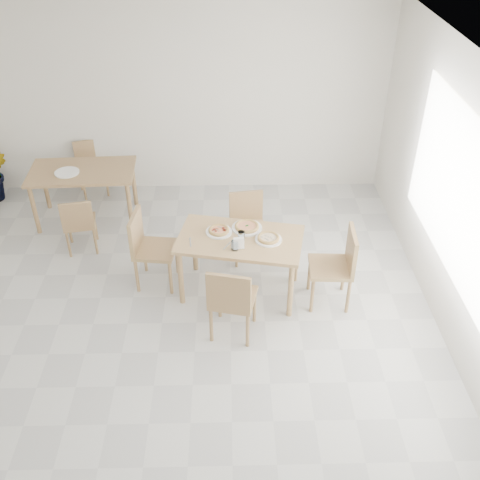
{
  "coord_description": "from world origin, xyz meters",
  "views": [
    {
      "loc": [
        0.75,
        -4.1,
        4.24
      ],
      "look_at": [
        0.86,
        0.97,
        0.72
      ],
      "focal_mm": 42.0,
      "sensor_mm": 36.0,
      "label": 1
    }
  ],
  "objects_px": {
    "plate_empty": "(67,172)",
    "chair_west": "(148,244)",
    "plate_margherita": "(247,228)",
    "pizza_pepperoni": "(219,230)",
    "plate_mushroom": "(268,239)",
    "tumbler_b": "(235,245)",
    "second_table": "(83,176)",
    "chair_south": "(231,298)",
    "tumbler_a": "(241,236)",
    "chair_back_s": "(79,222)",
    "chair_east": "(339,263)",
    "chair_north": "(247,221)",
    "plate_pepperoni": "(219,232)",
    "main_table": "(240,245)",
    "pizza_margherita": "(247,226)",
    "napkin_holder": "(239,244)",
    "pizza_mushroom": "(268,238)",
    "chair_back_n": "(90,164)"
  },
  "relations": [
    {
      "from": "chair_west",
      "to": "plate_pepperoni",
      "type": "xyz_separation_m",
      "value": [
        0.82,
        -0.09,
        0.22
      ]
    },
    {
      "from": "plate_empty",
      "to": "chair_west",
      "type": "bearing_deg",
      "value": -48.7
    },
    {
      "from": "chair_south",
      "to": "plate_mushroom",
      "type": "xyz_separation_m",
      "value": [
        0.41,
        0.7,
        0.23
      ]
    },
    {
      "from": "napkin_holder",
      "to": "chair_back_n",
      "type": "distance_m",
      "value": 3.4
    },
    {
      "from": "tumbler_b",
      "to": "plate_empty",
      "type": "height_order",
      "value": "tumbler_b"
    },
    {
      "from": "napkin_holder",
      "to": "pizza_pepperoni",
      "type": "bearing_deg",
      "value": 117.09
    },
    {
      "from": "plate_mushroom",
      "to": "tumbler_a",
      "type": "xyz_separation_m",
      "value": [
        -0.3,
        0.02,
        0.04
      ]
    },
    {
      "from": "chair_north",
      "to": "chair_west",
      "type": "bearing_deg",
      "value": -163.19
    },
    {
      "from": "main_table",
      "to": "pizza_margherita",
      "type": "distance_m",
      "value": 0.24
    },
    {
      "from": "chair_east",
      "to": "plate_pepperoni",
      "type": "distance_m",
      "value": 1.37
    },
    {
      "from": "chair_back_s",
      "to": "chair_east",
      "type": "bearing_deg",
      "value": 150.8
    },
    {
      "from": "napkin_holder",
      "to": "chair_back_n",
      "type": "xyz_separation_m",
      "value": [
        -2.14,
        2.61,
        -0.36
      ]
    },
    {
      "from": "chair_north",
      "to": "tumbler_b",
      "type": "bearing_deg",
      "value": -108.15
    },
    {
      "from": "chair_west",
      "to": "chair_south",
      "type": "bearing_deg",
      "value": -128.31
    },
    {
      "from": "chair_south",
      "to": "chair_north",
      "type": "xyz_separation_m",
      "value": [
        0.21,
        1.49,
        -0.04
      ]
    },
    {
      "from": "chair_north",
      "to": "second_table",
      "type": "relative_size",
      "value": 0.59
    },
    {
      "from": "tumbler_b",
      "to": "second_table",
      "type": "relative_size",
      "value": 0.07
    },
    {
      "from": "chair_north",
      "to": "plate_margherita",
      "type": "relative_size",
      "value": 2.49
    },
    {
      "from": "chair_east",
      "to": "second_table",
      "type": "xyz_separation_m",
      "value": [
        -3.16,
        1.83,
        0.12
      ]
    },
    {
      "from": "pizza_pepperoni",
      "to": "chair_back_s",
      "type": "bearing_deg",
      "value": 157.6
    },
    {
      "from": "chair_north",
      "to": "tumbler_a",
      "type": "relative_size",
      "value": 8.5
    },
    {
      "from": "plate_mushroom",
      "to": "plate_empty",
      "type": "height_order",
      "value": "same"
    },
    {
      "from": "chair_south",
      "to": "plate_pepperoni",
      "type": "height_order",
      "value": "chair_south"
    },
    {
      "from": "tumbler_a",
      "to": "chair_back_s",
      "type": "relative_size",
      "value": 0.13
    },
    {
      "from": "chair_west",
      "to": "tumbler_a",
      "type": "distance_m",
      "value": 1.13
    },
    {
      "from": "pizza_pepperoni",
      "to": "tumbler_a",
      "type": "distance_m",
      "value": 0.28
    },
    {
      "from": "pizza_margherita",
      "to": "pizza_pepperoni",
      "type": "relative_size",
      "value": 1.11
    },
    {
      "from": "tumbler_b",
      "to": "napkin_holder",
      "type": "height_order",
      "value": "napkin_holder"
    },
    {
      "from": "main_table",
      "to": "chair_west",
      "type": "xyz_separation_m",
      "value": [
        -1.06,
        0.2,
        -0.12
      ]
    },
    {
      "from": "chair_east",
      "to": "plate_mushroom",
      "type": "bearing_deg",
      "value": -97.93
    },
    {
      "from": "chair_south",
      "to": "plate_margherita",
      "type": "bearing_deg",
      "value": -88.26
    },
    {
      "from": "pizza_margherita",
      "to": "napkin_holder",
      "type": "relative_size",
      "value": 2.37
    },
    {
      "from": "chair_north",
      "to": "plate_pepperoni",
      "type": "height_order",
      "value": "chair_north"
    },
    {
      "from": "plate_mushroom",
      "to": "plate_empty",
      "type": "distance_m",
      "value": 3.02
    },
    {
      "from": "chair_south",
      "to": "plate_pepperoni",
      "type": "bearing_deg",
      "value": -68.53
    },
    {
      "from": "main_table",
      "to": "plate_margherita",
      "type": "height_order",
      "value": "plate_margherita"
    },
    {
      "from": "plate_margherita",
      "to": "pizza_pepperoni",
      "type": "bearing_deg",
      "value": -167.37
    },
    {
      "from": "napkin_holder",
      "to": "tumbler_a",
      "type": "bearing_deg",
      "value": 72.6
    },
    {
      "from": "pizza_mushroom",
      "to": "napkin_holder",
      "type": "bearing_deg",
      "value": -154.99
    },
    {
      "from": "plate_mushroom",
      "to": "pizza_margherita",
      "type": "distance_m",
      "value": 0.33
    },
    {
      "from": "chair_west",
      "to": "plate_pepperoni",
      "type": "height_order",
      "value": "chair_west"
    },
    {
      "from": "chair_east",
      "to": "plate_pepperoni",
      "type": "relative_size",
      "value": 3.17
    },
    {
      "from": "pizza_margherita",
      "to": "chair_east",
      "type": "bearing_deg",
      "value": -20.79
    },
    {
      "from": "plate_mushroom",
      "to": "napkin_holder",
      "type": "height_order",
      "value": "napkin_holder"
    },
    {
      "from": "chair_north",
      "to": "plate_pepperoni",
      "type": "bearing_deg",
      "value": -126.57
    },
    {
      "from": "chair_south",
      "to": "chair_west",
      "type": "distance_m",
      "value": 1.34
    },
    {
      "from": "pizza_mushroom",
      "to": "second_table",
      "type": "xyz_separation_m",
      "value": [
        -2.38,
        1.69,
        -0.12
      ]
    },
    {
      "from": "main_table",
      "to": "tumbler_a",
      "type": "height_order",
      "value": "tumbler_a"
    },
    {
      "from": "tumbler_b",
      "to": "chair_north",
      "type": "bearing_deg",
      "value": 80.02
    },
    {
      "from": "plate_margherita",
      "to": "chair_back_s",
      "type": "bearing_deg",
      "value": 162.48
    }
  ]
}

